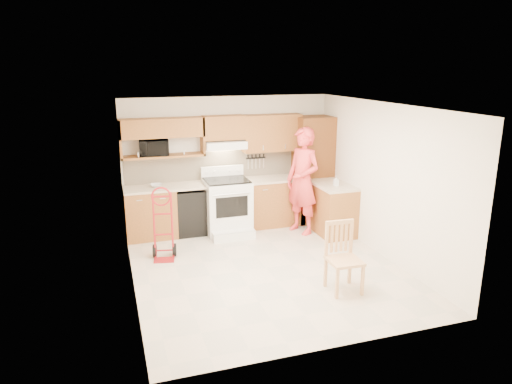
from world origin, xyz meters
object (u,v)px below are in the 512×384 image
range (228,202)px  person (303,181)px  dining_chair (345,258)px  hand_truck (163,227)px  microwave (154,148)px

range → person: size_ratio=0.61×
dining_chair → hand_truck: bearing=141.6°
microwave → hand_truck: 1.64m
person → dining_chair: bearing=-32.6°
person → dining_chair: 2.48m
dining_chair → person: bearing=82.5°
person → hand_truck: size_ratio=1.82×
microwave → person: bearing=-11.7°
range → dining_chair: (0.94, -2.77, -0.12)m
person → microwave: bearing=-129.0°
microwave → dining_chair: bearing=-50.8°
microwave → dining_chair: 3.99m
range → hand_truck: range is taller
person → hand_truck: (-2.64, -0.49, -0.45)m
hand_truck → dining_chair: bearing=-29.4°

